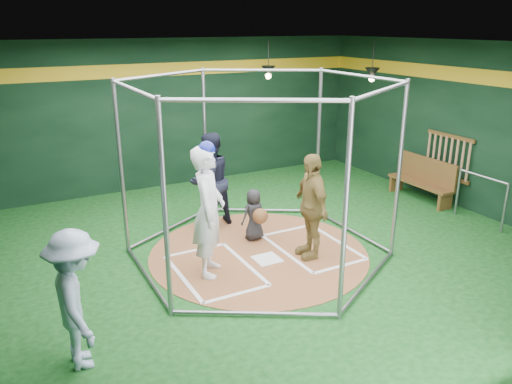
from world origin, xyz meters
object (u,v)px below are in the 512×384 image
batter_figure (209,210)px  dugout_bench (423,178)px  umpire (210,181)px  visitor_leopard (311,206)px

batter_figure → dugout_bench: batter_figure is taller
batter_figure → umpire: size_ratio=1.16×
batter_figure → dugout_bench: 5.77m
visitor_leopard → umpire: 2.25m
visitor_leopard → umpire: umpire is taller
visitor_leopard → batter_figure: bearing=-88.2°
dugout_bench → batter_figure: bearing=-169.8°
visitor_leopard → umpire: size_ratio=0.97×
visitor_leopard → umpire: (-0.96, 2.03, 0.03)m
visitor_leopard → dugout_bench: bearing=117.0°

